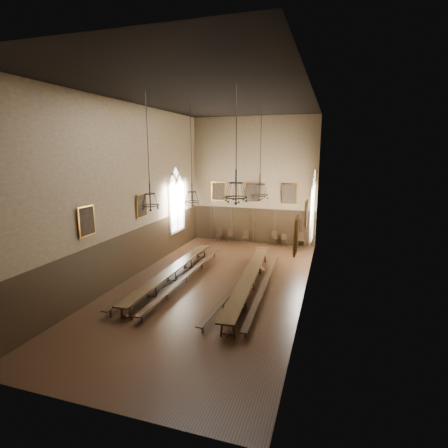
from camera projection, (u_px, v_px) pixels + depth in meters
The scene contains 32 objects.
floor at pixel (212, 285), 17.52m from camera, with size 9.00×18.00×0.02m, color black.
ceiling at pixel (211, 96), 15.67m from camera, with size 9.00×18.00×0.02m, color black.
wall_back at pixel (253, 181), 25.01m from camera, with size 9.00×0.02×9.00m, color #766449.
wall_front at pixel (83, 243), 8.18m from camera, with size 9.00×0.02×9.00m, color #766449.
wall_left at pixel (129, 193), 17.92m from camera, with size 0.02×18.00×9.00m, color #766449.
wall_right at pixel (309, 200), 15.27m from camera, with size 0.02×18.00×9.00m, color #766449.
wainscot_panelling at pixel (212, 262), 17.26m from camera, with size 9.00×18.00×2.50m, color black, non-canonical shape.
table_left at pixel (172, 276), 17.84m from camera, with size 0.74×9.39×0.73m.
table_right at pixel (249, 283), 16.80m from camera, with size 1.36×9.96×0.78m.
bench_left_outer at pixel (167, 273), 18.43m from camera, with size 0.59×10.27×0.46m.
bench_left_inner at pixel (187, 277), 17.83m from camera, with size 0.36×9.72×0.44m.
bench_right_inner at pixel (239, 285), 16.82m from camera, with size 0.77×9.35×0.42m.
bench_right_outer at pixel (264, 288), 16.50m from camera, with size 0.64×9.18×0.41m.
chair_1 at pixel (219, 237), 26.16m from camera, with size 0.43×0.43×0.89m.
chair_2 at pixel (230, 238), 25.96m from camera, with size 0.45×0.45×0.86m.
chair_3 at pixel (245, 239), 25.52m from camera, with size 0.44×0.44×0.90m.
chair_5 at pixel (273, 241), 24.90m from camera, with size 0.55×0.55×1.01m.
chair_6 at pixel (284, 243), 24.68m from camera, with size 0.48×0.48×0.86m.
chair_7 at pixel (301, 243), 24.41m from camera, with size 0.56×0.56×1.03m.
chandelier_back_left at pixel (192, 195), 19.33m from camera, with size 0.84×0.84×5.30m.
chandelier_back_right at pixel (260, 190), 18.84m from camera, with size 0.91×0.91×4.90m.
chandelier_front_left at pixel (150, 197), 14.81m from camera, with size 0.77×0.77×4.80m.
chandelier_front_right at pixel (236, 190), 13.33m from camera, with size 0.87×0.87×4.29m.
portrait_back_0 at pixel (218, 191), 25.81m from camera, with size 1.10×0.12×1.40m.
portrait_back_1 at pixel (253, 192), 25.05m from camera, with size 1.10×0.12×1.40m.
portrait_back_2 at pixel (289, 194), 24.28m from camera, with size 1.10×0.12×1.40m.
portrait_left_0 at pixel (142, 206), 18.98m from camera, with size 0.12×1.00×1.30m.
portrait_left_1 at pixel (87, 221), 14.78m from camera, with size 0.12×1.00×1.30m.
portrait_right_0 at pixel (306, 214), 16.40m from camera, with size 0.12×1.00×1.30m.
portrait_right_1 at pixel (296, 236), 12.20m from camera, with size 0.12×1.00×1.30m.
window_right at pixel (313, 206), 20.65m from camera, with size 0.20×2.20×4.60m, color white, non-canonical shape.
window_left at pixel (176, 200), 23.26m from camera, with size 0.20×2.20×4.60m, color white, non-canonical shape.
Camera 1 is at (5.53, -15.57, 6.60)m, focal length 28.00 mm.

